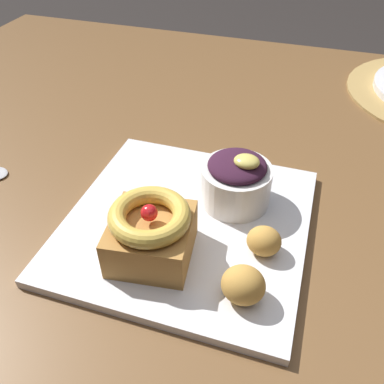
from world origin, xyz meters
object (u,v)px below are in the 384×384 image
at_px(berry_ramekin, 236,181).
at_px(fritter_middle, 243,285).
at_px(front_plate, 187,223).
at_px(cake_slice, 151,232).
at_px(fritter_front, 264,241).

height_order(berry_ramekin, fritter_middle, berry_ramekin).
bearing_deg(berry_ramekin, front_plate, -132.28).
relative_size(front_plate, fritter_middle, 6.47).
xyz_separation_m(front_plate, berry_ramekin, (0.05, 0.05, 0.04)).
xyz_separation_m(cake_slice, berry_ramekin, (0.07, 0.12, -0.00)).
relative_size(berry_ramekin, fritter_middle, 1.98).
distance_m(cake_slice, fritter_front, 0.13).
relative_size(fritter_front, fritter_middle, 0.87).
distance_m(berry_ramekin, fritter_front, 0.09).
distance_m(front_plate, fritter_front, 0.10).
xyz_separation_m(front_plate, fritter_front, (0.10, -0.02, 0.02)).
height_order(cake_slice, fritter_front, cake_slice).
relative_size(cake_slice, fritter_front, 2.55).
relative_size(cake_slice, fritter_middle, 2.21).
bearing_deg(fritter_middle, front_plate, 134.32).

